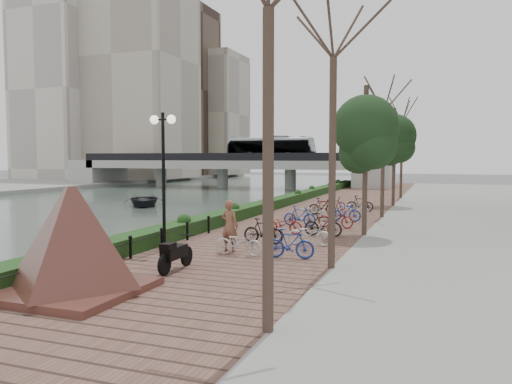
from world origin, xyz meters
The scene contains 14 objects.
ground centered at (0.00, 0.00, 0.00)m, with size 220.00×220.00×0.00m, color #59595B.
river_water centered at (-15.00, 25.00, 0.01)m, with size 30.00×130.00×0.02m, color #3F4F47.
promenade centered at (4.00, 17.50, 0.25)m, with size 8.00×75.00×0.50m, color brown.
hedge centered at (0.60, 20.00, 0.80)m, with size 1.10×56.00×0.60m, color #193914.
chain_fence centered at (1.40, 2.00, 0.85)m, with size 0.10×14.10×0.70m.
granite_monument centered at (2.56, -3.13, 1.86)m, with size 4.19×4.19×2.69m.
lamppost centered at (1.68, 2.72, 4.10)m, with size 1.02×0.32×5.00m.
motorcycle centered at (3.69, 0.02, 1.02)m, with size 0.52×1.65×1.03m, color black, non-canonical shape.
pedestrian centered at (4.00, 3.36, 1.44)m, with size 0.68×0.45×1.87m, color brown.
bicycle_parking centered at (5.49, 10.60, 0.97)m, with size 2.40×17.32×1.00m.
street_trees centered at (8.00, 12.68, 3.69)m, with size 3.20×37.12×6.80m.
bridge centered at (-13.65, 45.00, 3.37)m, with size 36.00×10.77×6.50m.
boat centered at (-11.03, 20.89, 0.50)m, with size 3.30×4.62×0.96m, color black.
far_buildings centered at (-41.66, 65.91, 16.12)m, with size 35.00×38.00×38.00m.
Camera 1 is at (11.11, -13.03, 3.90)m, focal length 35.00 mm.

